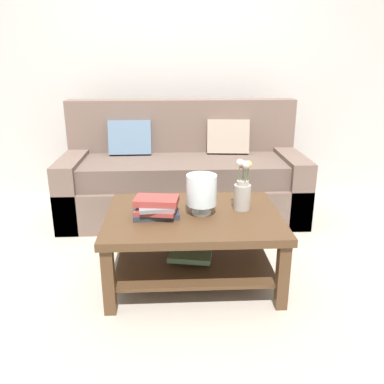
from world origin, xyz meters
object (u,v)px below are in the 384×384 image
at_px(couch, 183,177).
at_px(glass_hurricane_vase, 202,191).
at_px(coffee_table, 193,232).
at_px(flower_pitcher, 243,190).
at_px(book_stack_main, 156,208).

bearing_deg(couch, glass_hurricane_vase, -85.95).
xyz_separation_m(coffee_table, flower_pitcher, (0.33, 0.07, 0.27)).
bearing_deg(couch, coffee_table, -88.54).
relative_size(book_stack_main, flower_pitcher, 0.88).
distance_m(coffee_table, glass_hurricane_vase, 0.30).
height_order(couch, glass_hurricane_vase, couch).
xyz_separation_m(couch, glass_hurricane_vase, (0.09, -1.22, 0.27)).
bearing_deg(coffee_table, flower_pitcher, 12.21).
height_order(coffee_table, book_stack_main, book_stack_main).
xyz_separation_m(couch, coffee_table, (0.03, -1.23, -0.02)).
bearing_deg(couch, book_stack_main, -99.27).
xyz_separation_m(book_stack_main, flower_pitcher, (0.57, 0.11, 0.07)).
bearing_deg(book_stack_main, coffee_table, 8.79).
bearing_deg(glass_hurricane_vase, book_stack_main, -171.86).
relative_size(book_stack_main, glass_hurricane_vase, 1.17).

